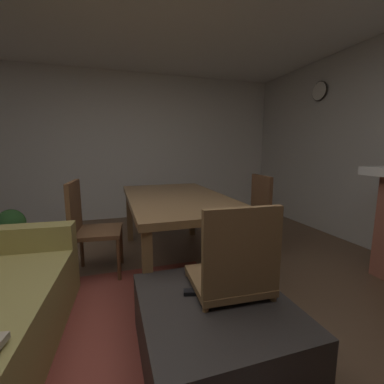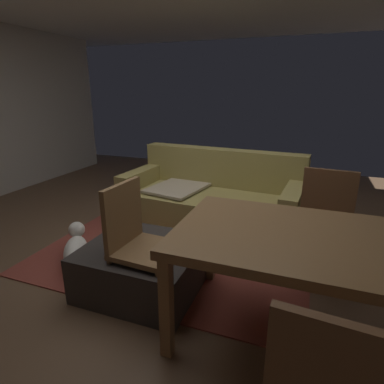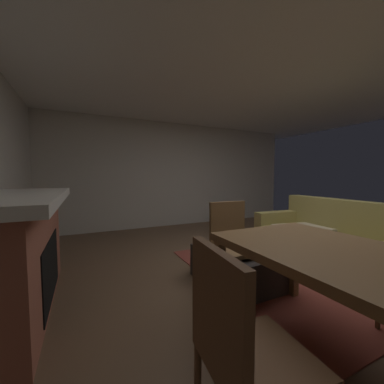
{
  "view_description": "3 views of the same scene",
  "coord_description": "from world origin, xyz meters",
  "px_view_note": "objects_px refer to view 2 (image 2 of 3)",
  "views": [
    {
      "loc": [
        -1.34,
        0.02,
        1.22
      ],
      "look_at": [
        0.73,
        -0.64,
        0.86
      ],
      "focal_mm": 24.16,
      "sensor_mm": 36.0,
      "label": 1
    },
    {
      "loc": [
        1.06,
        -2.51,
        1.58
      ],
      "look_at": [
        0.3,
        -0.49,
        0.88
      ],
      "focal_mm": 29.66,
      "sensor_mm": 36.0,
      "label": 2
    },
    {
      "loc": [
        1.96,
        -2.1,
        1.21
      ],
      "look_at": [
        -0.16,
        -1.09,
        1.05
      ],
      "focal_mm": 21.47,
      "sensor_mm": 36.0,
      "label": 3
    }
  ],
  "objects_px": {
    "ottoman_coffee_table": "(143,267)",
    "small_dog": "(76,248)",
    "couch": "(212,201)",
    "dining_chair_west": "(136,237)",
    "dining_chair_north": "(325,218)",
    "tv_remote": "(157,243)",
    "dining_table": "(330,250)"
  },
  "relations": [
    {
      "from": "couch",
      "to": "ottoman_coffee_table",
      "type": "xyz_separation_m",
      "value": [
        -0.14,
        -1.44,
        -0.12
      ]
    },
    {
      "from": "dining_chair_north",
      "to": "dining_table",
      "type": "bearing_deg",
      "value": -90.58
    },
    {
      "from": "dining_chair_west",
      "to": "small_dog",
      "type": "bearing_deg",
      "value": 164.07
    },
    {
      "from": "ottoman_coffee_table",
      "to": "dining_table",
      "type": "relative_size",
      "value": 0.49
    },
    {
      "from": "ottoman_coffee_table",
      "to": "tv_remote",
      "type": "bearing_deg",
      "value": 37.34
    },
    {
      "from": "dining_table",
      "to": "dining_chair_west",
      "type": "xyz_separation_m",
      "value": [
        -1.33,
        0.01,
        -0.15
      ]
    },
    {
      "from": "dining_chair_west",
      "to": "tv_remote",
      "type": "bearing_deg",
      "value": 70.05
    },
    {
      "from": "couch",
      "to": "ottoman_coffee_table",
      "type": "bearing_deg",
      "value": -95.58
    },
    {
      "from": "tv_remote",
      "to": "small_dog",
      "type": "relative_size",
      "value": 0.29
    },
    {
      "from": "couch",
      "to": "dining_table",
      "type": "xyz_separation_m",
      "value": [
        1.21,
        -1.57,
        0.36
      ]
    },
    {
      "from": "couch",
      "to": "ottoman_coffee_table",
      "type": "relative_size",
      "value": 2.33
    },
    {
      "from": "tv_remote",
      "to": "dining_chair_north",
      "type": "xyz_separation_m",
      "value": [
        1.26,
        0.69,
        0.13
      ]
    },
    {
      "from": "couch",
      "to": "dining_chair_north",
      "type": "xyz_separation_m",
      "value": [
        1.22,
        -0.68,
        0.21
      ]
    },
    {
      "from": "ottoman_coffee_table",
      "to": "tv_remote",
      "type": "relative_size",
      "value": 5.66
    },
    {
      "from": "couch",
      "to": "tv_remote",
      "type": "bearing_deg",
      "value": -91.91
    },
    {
      "from": "tv_remote",
      "to": "dining_table",
      "type": "bearing_deg",
      "value": 5.0
    },
    {
      "from": "dining_chair_west",
      "to": "dining_chair_north",
      "type": "height_order",
      "value": "same"
    },
    {
      "from": "couch",
      "to": "tv_remote",
      "type": "xyz_separation_m",
      "value": [
        -0.05,
        -1.37,
        0.08
      ]
    },
    {
      "from": "tv_remote",
      "to": "dining_chair_west",
      "type": "relative_size",
      "value": 0.17
    },
    {
      "from": "tv_remote",
      "to": "dining_chair_west",
      "type": "xyz_separation_m",
      "value": [
        -0.07,
        -0.2,
        0.13
      ]
    },
    {
      "from": "tv_remote",
      "to": "dining_table",
      "type": "xyz_separation_m",
      "value": [
        1.25,
        -0.2,
        0.28
      ]
    },
    {
      "from": "dining_chair_west",
      "to": "small_dog",
      "type": "relative_size",
      "value": 1.71
    },
    {
      "from": "small_dog",
      "to": "couch",
      "type": "bearing_deg",
      "value": 55.7
    },
    {
      "from": "couch",
      "to": "dining_chair_west",
      "type": "bearing_deg",
      "value": -94.26
    },
    {
      "from": "couch",
      "to": "dining_chair_west",
      "type": "height_order",
      "value": "dining_chair_west"
    },
    {
      "from": "ottoman_coffee_table",
      "to": "dining_table",
      "type": "distance_m",
      "value": 1.44
    },
    {
      "from": "ottoman_coffee_table",
      "to": "small_dog",
      "type": "xyz_separation_m",
      "value": [
        -0.77,
        0.1,
        -0.02
      ]
    },
    {
      "from": "dining_table",
      "to": "dining_chair_north",
      "type": "relative_size",
      "value": 2.01
    },
    {
      "from": "couch",
      "to": "dining_chair_north",
      "type": "distance_m",
      "value": 1.41
    },
    {
      "from": "ottoman_coffee_table",
      "to": "dining_chair_west",
      "type": "relative_size",
      "value": 0.97
    },
    {
      "from": "couch",
      "to": "dining_chair_north",
      "type": "relative_size",
      "value": 2.27
    },
    {
      "from": "tv_remote",
      "to": "ottoman_coffee_table",
      "type": "bearing_deg",
      "value": -128.55
    }
  ]
}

